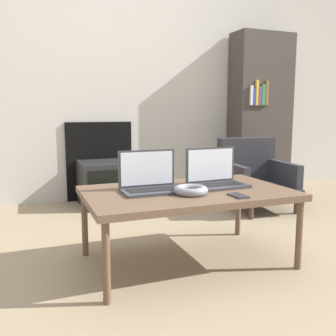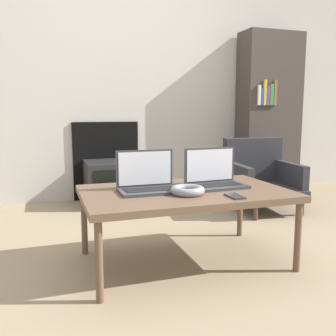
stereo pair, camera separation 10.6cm
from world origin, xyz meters
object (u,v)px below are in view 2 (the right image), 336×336
phone (235,196)px  armchair (259,176)px  tv (111,183)px  headphones (188,190)px  laptop_left (148,182)px  laptop_right (214,178)px

phone → armchair: 1.47m
tv → phone: bearing=-78.9°
tv → headphones: bearing=-85.2°
armchair → headphones: bearing=-130.6°
headphones → phone: size_ratio=1.46×
laptop_left → phone: bearing=-36.5°
laptop_left → armchair: size_ratio=0.52×
laptop_right → headphones: size_ratio=1.84×
headphones → phone: 0.25m
laptop_left → armchair: laptop_left is taller
laptop_left → headphones: 0.23m
tv → armchair: size_ratio=0.75×
phone → tv: (-0.34, 1.74, -0.22)m
headphones → tv: bearing=94.8°
phone → headphones: bearing=146.1°
headphones → armchair: 1.51m
tv → laptop_right: bearing=-76.1°
laptop_left → laptop_right: size_ratio=0.97×
laptop_left → laptop_right: (0.40, -0.00, 0.00)m
laptop_right → headphones: laptop_right is taller
laptop_right → phone: bearing=-96.8°
laptop_left → tv: bearing=88.5°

